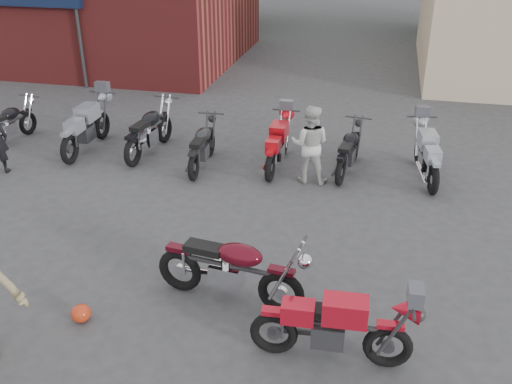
% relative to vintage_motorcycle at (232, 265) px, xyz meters
% --- Properties ---
extents(ground, '(90.00, 90.00, 0.00)m').
position_rel_vintage_motorcycle_xyz_m(ground, '(-0.57, -0.48, -0.62)').
color(ground, '#343437').
extents(brick_building, '(12.00, 8.00, 4.00)m').
position_rel_vintage_motorcycle_xyz_m(brick_building, '(-9.57, 13.52, 1.38)').
color(brick_building, maroon).
rests_on(brick_building, ground).
extents(vintage_motorcycle, '(2.20, 0.98, 1.23)m').
position_rel_vintage_motorcycle_xyz_m(vintage_motorcycle, '(0.00, 0.00, 0.00)').
color(vintage_motorcycle, '#480913').
rests_on(vintage_motorcycle, ground).
extents(sportbike, '(1.95, 0.73, 1.11)m').
position_rel_vintage_motorcycle_xyz_m(sportbike, '(1.51, -0.85, -0.06)').
color(sportbike, '#AC0E1F').
rests_on(sportbike, ground).
extents(helmet, '(0.30, 0.30, 0.25)m').
position_rel_vintage_motorcycle_xyz_m(helmet, '(-1.89, -0.87, -0.49)').
color(helmet, '#B93013').
rests_on(helmet, ground).
extents(person_light, '(0.78, 0.61, 1.61)m').
position_rel_vintage_motorcycle_xyz_m(person_light, '(0.48, 4.24, 0.19)').
color(person_light, beige).
rests_on(person_light, ground).
extents(row_bike_0, '(0.82, 1.87, 1.05)m').
position_rel_vintage_motorcycle_xyz_m(row_bike_0, '(-6.74, 4.75, -0.09)').
color(row_bike_0, black).
rests_on(row_bike_0, ground).
extents(row_bike_1, '(0.72, 2.14, 1.24)m').
position_rel_vintage_motorcycle_xyz_m(row_bike_1, '(-4.74, 4.77, 0.00)').
color(row_bike_1, gray).
rests_on(row_bike_1, ground).
extents(row_bike_2, '(0.88, 2.12, 1.20)m').
position_rel_vintage_motorcycle_xyz_m(row_bike_2, '(-3.26, 4.92, -0.02)').
color(row_bike_2, black).
rests_on(row_bike_2, ground).
extents(row_bike_3, '(0.69, 1.85, 1.06)m').
position_rel_vintage_motorcycle_xyz_m(row_bike_3, '(-1.86, 4.44, -0.09)').
color(row_bike_3, black).
rests_on(row_bike_3, ground).
extents(row_bike_4, '(0.67, 1.96, 1.13)m').
position_rel_vintage_motorcycle_xyz_m(row_bike_4, '(-0.28, 4.79, -0.05)').
color(row_bike_4, red).
rests_on(row_bike_4, ground).
extents(row_bike_5, '(0.86, 1.90, 1.06)m').
position_rel_vintage_motorcycle_xyz_m(row_bike_5, '(1.22, 4.88, -0.09)').
color(row_bike_5, black).
rests_on(row_bike_5, ground).
extents(row_bike_6, '(0.95, 2.07, 1.16)m').
position_rel_vintage_motorcycle_xyz_m(row_bike_6, '(2.81, 4.93, -0.04)').
color(row_bike_6, '#9BA0A9').
rests_on(row_bike_6, ground).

